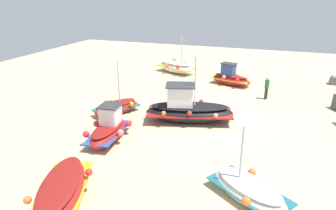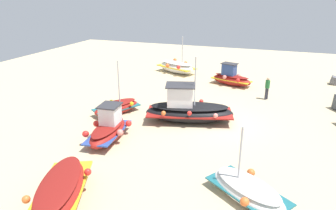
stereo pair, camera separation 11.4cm
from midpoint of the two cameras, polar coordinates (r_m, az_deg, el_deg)
name	(u,v)px [view 1 (the left image)]	position (r m, az deg, el deg)	size (l,w,h in m)	color
ground_plane	(221,123)	(19.07, 9.39, -3.28)	(52.07, 52.07, 0.00)	#C6B289
fishing_boat_0	(117,107)	(20.40, -9.47, -0.42)	(3.29, 2.54, 3.46)	maroon
fishing_boat_1	(61,193)	(12.50, -19.07, -14.80)	(4.62, 3.14, 1.12)	maroon
fishing_boat_2	(188,110)	(18.92, 3.49, -0.84)	(3.39, 5.62, 3.97)	black
fishing_boat_3	(230,78)	(26.71, 11.15, 4.87)	(2.17, 3.58, 1.84)	maroon
fishing_boat_4	(176,67)	(30.17, 1.31, 6.94)	(3.03, 4.28, 3.51)	white
fishing_boat_5	(249,190)	(12.68, 14.19, -14.74)	(3.10, 3.55, 2.87)	white
fishing_boat_6	(109,129)	(16.91, -10.89, -4.30)	(3.54, 2.02, 1.88)	maroon
person_walking	(267,87)	(23.69, 17.37, 3.21)	(0.32, 0.32, 1.65)	#2D2D38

